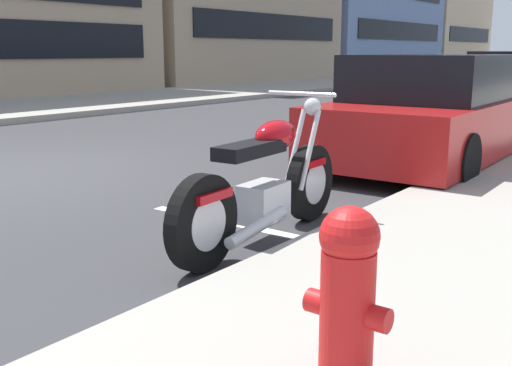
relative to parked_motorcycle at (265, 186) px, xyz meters
name	(u,v)px	position (x,y,z in m)	size (l,w,h in m)	color
sidewalk_far_curb	(212,92)	(12.22, 11.09, -0.37)	(120.00, 5.00, 0.14)	gray
parking_stall_stripe	(250,227)	(0.22, 0.31, -0.43)	(0.12, 2.20, 0.01)	silver
parked_motorcycle	(265,186)	(0.00, 0.00, 0.00)	(2.19, 0.62, 1.13)	black
parked_car_at_intersection	(436,112)	(4.09, 0.21, 0.23)	(4.43, 1.92, 1.41)	#AD1919
fire_hydrant	(348,290)	(-1.66, -1.61, 0.09)	(0.24, 0.36, 0.73)	red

